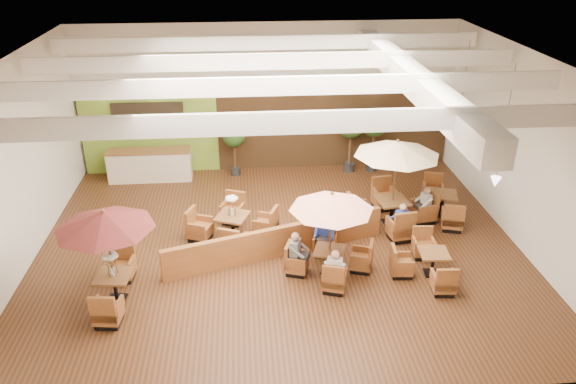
{
  "coord_description": "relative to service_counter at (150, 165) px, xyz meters",
  "views": [
    {
      "loc": [
        -0.95,
        -14.25,
        8.62
      ],
      "look_at": [
        0.3,
        0.5,
        1.5
      ],
      "focal_mm": 35.0,
      "sensor_mm": 36.0,
      "label": 1
    }
  ],
  "objects": [
    {
      "name": "diner_4",
      "position": [
        9.06,
        -4.02,
        0.15
      ],
      "size": [
        0.36,
        0.4,
        0.74
      ],
      "rotation": [
        0.0,
        0.0,
        1.85
      ],
      "color": "silver",
      "rests_on": "ground"
    },
    {
      "name": "service_counter",
      "position": [
        0.0,
        0.0,
        0.0
      ],
      "size": [
        3.0,
        0.75,
        1.18
      ],
      "color": "beige",
      "rests_on": "ground"
    },
    {
      "name": "diner_0",
      "position": [
        5.66,
        -7.47,
        0.17
      ],
      "size": [
        0.43,
        0.39,
        0.78
      ],
      "rotation": [
        0.0,
        0.0,
        -0.32
      ],
      "color": "silver",
      "rests_on": "ground"
    },
    {
      "name": "topiary_1",
      "position": [
        7.45,
        0.2,
        1.18
      ],
      "size": [
        1.02,
        1.02,
        2.37
      ],
      "color": "black",
      "rests_on": "ground"
    },
    {
      "name": "table_0",
      "position": [
        0.11,
        -7.4,
        1.37
      ],
      "size": [
        2.38,
        2.57,
        2.58
      ],
      "rotation": [
        0.0,
        0.0,
        -0.11
      ],
      "color": "brown",
      "rests_on": "ground"
    },
    {
      "name": "table_3",
      "position": [
        3.04,
        -4.55,
        -0.15
      ],
      "size": [
        2.81,
        2.81,
        1.56
      ],
      "rotation": [
        0.0,
        0.0,
        -0.37
      ],
      "color": "brown",
      "rests_on": "ground"
    },
    {
      "name": "diner_3",
      "position": [
        8.03,
        -5.06,
        0.16
      ],
      "size": [
        0.4,
        0.35,
        0.76
      ],
      "rotation": [
        0.0,
        0.0,
        0.21
      ],
      "color": "#2A41B7",
      "rests_on": "ground"
    },
    {
      "name": "table_5",
      "position": [
        9.8,
        -3.62,
        -0.21
      ],
      "size": [
        1.06,
        2.71,
        0.97
      ],
      "rotation": [
        0.0,
        0.0,
        -0.27
      ],
      "color": "brown",
      "rests_on": "ground"
    },
    {
      "name": "topiary_0",
      "position": [
        3.11,
        0.2,
        0.91
      ],
      "size": [
        0.86,
        0.86,
        2.0
      ],
      "color": "black",
      "rests_on": "ground"
    },
    {
      "name": "diner_1",
      "position": [
        5.66,
        -5.71,
        0.19
      ],
      "size": [
        0.46,
        0.42,
        0.83
      ],
      "rotation": [
        0.0,
        0.0,
        2.81
      ],
      "color": "#2A41B7",
      "rests_on": "ground"
    },
    {
      "name": "room",
      "position": [
        4.65,
        -3.88,
        3.05
      ],
      "size": [
        14.04,
        14.0,
        5.52
      ],
      "color": "#381E0F",
      "rests_on": "ground"
    },
    {
      "name": "diner_2",
      "position": [
        4.77,
        -6.59,
        0.17
      ],
      "size": [
        0.4,
        0.44,
        0.79
      ],
      "rotation": [
        0.0,
        0.0,
        4.34
      ],
      "color": "slate",
      "rests_on": "ground"
    },
    {
      "name": "topiary_2",
      "position": [
        8.34,
        0.2,
        1.23
      ],
      "size": [
        1.05,
        1.05,
        2.43
      ],
      "color": "black",
      "rests_on": "ground"
    },
    {
      "name": "booth_divider",
      "position": [
        4.31,
        -5.66,
        -0.13
      ],
      "size": [
        6.34,
        2.21,
        0.92
      ],
      "primitive_type": "cube",
      "rotation": [
        0.0,
        0.0,
        0.31
      ],
      "color": "brown",
      "rests_on": "ground"
    },
    {
      "name": "table_1",
      "position": [
        5.66,
        -6.59,
        1.08
      ],
      "size": [
        2.5,
        2.5,
        2.42
      ],
      "rotation": [
        0.0,
        0.0,
        -0.32
      ],
      "color": "brown",
      "rests_on": "ground"
    },
    {
      "name": "table_2",
      "position": [
        8.03,
        -4.02,
        1.32
      ],
      "size": [
        2.84,
        2.84,
        2.82
      ],
      "rotation": [
        0.0,
        0.0,
        0.15
      ],
      "color": "brown",
      "rests_on": "ground"
    },
    {
      "name": "table_4",
      "position": [
        8.17,
        -6.93,
        -0.26
      ],
      "size": [
        1.59,
        2.34,
        0.86
      ],
      "rotation": [
        0.0,
        0.0,
        -0.08
      ],
      "color": "brown",
      "rests_on": "ground"
    }
  ]
}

